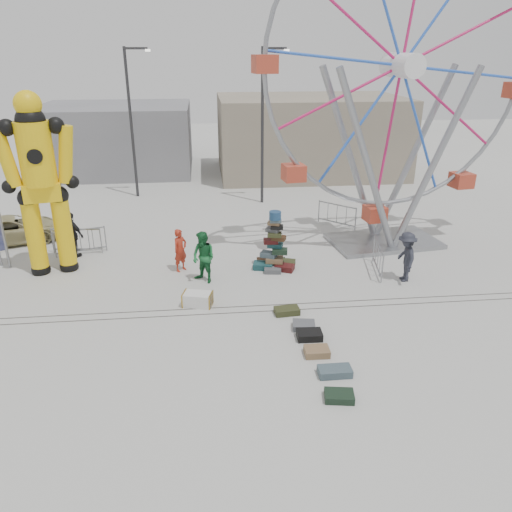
{
  "coord_description": "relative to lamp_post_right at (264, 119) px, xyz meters",
  "views": [
    {
      "loc": [
        -0.13,
        -13.54,
        7.88
      ],
      "look_at": [
        1.45,
        1.49,
        1.59
      ],
      "focal_mm": 35.0,
      "sensor_mm": 36.0,
      "label": 1
    }
  ],
  "objects": [
    {
      "name": "lamp_post_right",
      "position": [
        0.0,
        0.0,
        0.0
      ],
      "size": [
        1.41,
        0.25,
        8.0
      ],
      "color": "#2D2D30",
      "rests_on": "ground"
    },
    {
      "name": "ferris_wheel",
      "position": [
        4.47,
        -6.82,
        1.87
      ],
      "size": [
        11.02,
        3.35,
        12.89
      ],
      "rotation": [
        0.0,
        0.0,
        0.14
      ],
      "color": "gray",
      "rests_on": "ground"
    },
    {
      "name": "row_case_4",
      "position": [
        -0.04,
        -15.98,
        -4.37
      ],
      "size": [
        0.87,
        0.46,
        0.22
      ],
      "primitive_type": "cube",
      "rotation": [
        0.0,
        0.0,
        0.0
      ],
      "color": "#465A64",
      "rests_on": "ground"
    },
    {
      "name": "building_right",
      "position": [
        3.91,
        7.0,
        -1.98
      ],
      "size": [
        12.0,
        8.0,
        5.0
      ],
      "primitive_type": "cube",
      "color": "gray",
      "rests_on": "ground"
    },
    {
      "name": "suitcase_tower",
      "position": [
        -0.66,
        -8.96,
        -3.84
      ],
      "size": [
        1.76,
        1.46,
        2.3
      ],
      "rotation": [
        0.0,
        0.0,
        -0.29
      ],
      "color": "#19464B",
      "rests_on": "ground"
    },
    {
      "name": "barricade_dummy_c",
      "position": [
        -8.4,
        -6.75,
        -3.93
      ],
      "size": [
        1.94,
        0.67,
        1.1
      ],
      "primitive_type": null,
      "rotation": [
        0.0,
        0.0,
        0.29
      ],
      "color": "gray",
      "rests_on": "ground"
    },
    {
      "name": "pedestrian_black",
      "position": [
        -8.61,
        -7.01,
        -3.54
      ],
      "size": [
        1.19,
        0.97,
        1.89
      ],
      "primitive_type": "imported",
      "rotation": [
        0.0,
        0.0,
        2.6
      ],
      "color": "black",
      "rests_on": "ground"
    },
    {
      "name": "lamp_post_left",
      "position": [
        -7.0,
        2.0,
        0.0
      ],
      "size": [
        1.41,
        0.25,
        8.0
      ],
      "color": "#2D2D30",
      "rests_on": "ground"
    },
    {
      "name": "pedestrian_green",
      "position": [
        -3.37,
        -9.93,
        -3.53
      ],
      "size": [
        1.17,
        1.16,
        1.9
      ],
      "primitive_type": "imported",
      "rotation": [
        0.0,
        0.0,
        -0.75
      ],
      "color": "#18612E",
      "rests_on": "ground"
    },
    {
      "name": "row_case_5",
      "position": [
        -0.18,
        -16.95,
        -4.39
      ],
      "size": [
        0.77,
        0.58,
        0.19
      ],
      "primitive_type": "cube",
      "rotation": [
        0.0,
        0.0,
        -0.16
      ],
      "color": "black",
      "rests_on": "ground"
    },
    {
      "name": "row_case_0",
      "position": [
        -0.76,
        -12.63,
        -4.38
      ],
      "size": [
        0.83,
        0.52,
        0.21
      ],
      "primitive_type": "cube",
      "rotation": [
        0.0,
        0.0,
        0.09
      ],
      "color": "#373C1E",
      "rests_on": "ground"
    },
    {
      "name": "building_left",
      "position": [
        -9.09,
        9.0,
        -2.28
      ],
      "size": [
        10.0,
        8.0,
        4.4
      ],
      "primitive_type": "cube",
      "color": "gray",
      "rests_on": "ground"
    },
    {
      "name": "pedestrian_grey",
      "position": [
        3.91,
        -10.59,
        -3.55
      ],
      "size": [
        0.76,
        1.24,
        1.86
      ],
      "primitive_type": "imported",
      "rotation": [
        0.0,
        0.0,
        -1.63
      ],
      "color": "#23252E",
      "rests_on": "ground"
    },
    {
      "name": "track_line_near",
      "position": [
        -3.09,
        -12.4,
        -4.48
      ],
      "size": [
        40.0,
        0.04,
        0.01
      ],
      "primitive_type": "cube",
      "color": "#47443F",
      "rests_on": "ground"
    },
    {
      "name": "barricade_wheel_front",
      "position": [
        3.19,
        -9.74,
        -3.93
      ],
      "size": [
        0.44,
        1.99,
        1.1
      ],
      "primitive_type": null,
      "rotation": [
        0.0,
        0.0,
        1.4
      ],
      "color": "gray",
      "rests_on": "ground"
    },
    {
      "name": "parked_suv",
      "position": [
        -11.66,
        -5.0,
        -3.9
      ],
      "size": [
        4.6,
        3.2,
        1.17
      ],
      "primitive_type": "imported",
      "rotation": [
        0.0,
        0.0,
        1.9
      ],
      "color": "tan",
      "rests_on": "ground"
    },
    {
      "name": "barricade_dummy_b",
      "position": [
        -8.58,
        -6.62,
        -3.93
      ],
      "size": [
        2.0,
        0.29,
        1.1
      ],
      "primitive_type": null,
      "rotation": [
        0.0,
        0.0,
        -0.1
      ],
      "color": "gray",
      "rests_on": "ground"
    },
    {
      "name": "crash_test_dummy",
      "position": [
        -9.04,
        -8.41,
        -0.88
      ],
      "size": [
        2.72,
        1.2,
        6.83
      ],
      "rotation": [
        0.0,
        0.0,
        0.22
      ],
      "color": "black",
      "rests_on": "ground"
    },
    {
      "name": "steamer_trunk",
      "position": [
        -3.61,
        -11.75,
        -4.26
      ],
      "size": [
        1.06,
        0.77,
        0.44
      ],
      "primitive_type": "cube",
      "rotation": [
        0.0,
        0.0,
        -0.24
      ],
      "color": "silver",
      "rests_on": "ground"
    },
    {
      "name": "row_case_3",
      "position": [
        -0.31,
        -15.02,
        -4.38
      ],
      "size": [
        0.7,
        0.52,
        0.21
      ],
      "primitive_type": "cube",
      "rotation": [
        0.0,
        0.0,
        -0.02
      ],
      "color": "olive",
      "rests_on": "ground"
    },
    {
      "name": "pedestrian_red",
      "position": [
        -4.24,
        -8.84,
        -3.65
      ],
      "size": [
        0.71,
        0.71,
        1.66
      ],
      "primitive_type": "imported",
      "rotation": [
        0.0,
        0.0,
        0.77
      ],
      "color": "#A12817",
      "rests_on": "ground"
    },
    {
      "name": "track_line_far",
      "position": [
        -3.09,
        -12.0,
        -4.48
      ],
      "size": [
        40.0,
        0.04,
        0.01
      ],
      "primitive_type": "cube",
      "color": "#47443F",
      "rests_on": "ground"
    },
    {
      "name": "barricade_wheel_back",
      "position": [
        2.99,
        -4.37,
        -3.93
      ],
      "size": [
        1.5,
        1.47,
        1.1
      ],
      "primitive_type": null,
      "rotation": [
        0.0,
        0.0,
        -0.78
      ],
      "color": "gray",
      "rests_on": "ground"
    },
    {
      "name": "row_case_2",
      "position": [
        -0.34,
        -14.16,
        -4.37
      ],
      "size": [
        0.75,
        0.55,
        0.23
      ],
      "primitive_type": "cube",
      "rotation": [
        0.0,
        0.0,
        -0.03
      ],
      "color": "black",
      "rests_on": "ground"
    },
    {
      "name": "row_case_1",
      "position": [
        -0.4,
        -13.58,
        -4.38
      ],
      "size": [
        0.74,
        0.63,
        0.2
      ],
      "primitive_type": "cube",
      "rotation": [
        0.0,
        0.0,
        -0.16
      ],
      "color": "#575A5F",
      "rests_on": "ground"
    },
    {
      "name": "ground",
      "position": [
        -3.09,
        -13.0,
        -4.48
      ],
      "size": [
        90.0,
        90.0,
        0.0
      ],
      "primitive_type": "plane",
      "color": "#9E9E99",
      "rests_on": "ground"
    }
  ]
}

